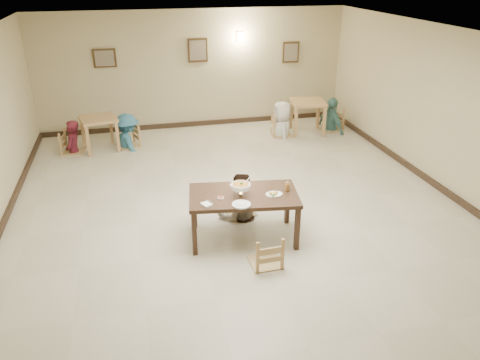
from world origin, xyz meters
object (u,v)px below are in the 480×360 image
object	(u,v)px
chair_far	(240,188)
bg_diner_d	(333,98)
bg_table_left	(99,123)
bg_chair_ll	(71,132)
bg_chair_rl	(282,116)
bg_chair_rr	(332,110)
bg_diner_c	(283,102)
bg_table_right	(308,106)
bg_diner_b	(126,114)
chair_near	(266,235)
bg_diner_a	(69,121)
curry_warmer	(241,186)
main_diner	(239,174)
bg_chair_lr	(127,127)
main_table	(244,199)
drink_glass	(287,187)

from	to	relation	value
chair_far	bg_diner_d	size ratio (longest dim) A/B	0.57
bg_table_left	bg_chair_ll	bearing A→B (deg)	-175.47
bg_chair_ll	bg_chair_rl	bearing A→B (deg)	-79.04
bg_chair_rr	bg_diner_d	xyz separation A→B (m)	(-0.00, -0.00, 0.33)
chair_far	bg_diner_c	size ratio (longest dim) A/B	0.56
bg_table_right	bg_chair_rl	distance (m)	0.72
bg_diner_b	bg_diner_c	distance (m)	3.83
bg_table_right	bg_diner_c	bearing A→B (deg)	-176.52
chair_near	bg_diner_a	bearing A→B (deg)	-61.63
curry_warmer	chair_near	bearing A→B (deg)	-75.16
bg_chair_rr	bg_diner_d	bearing A→B (deg)	-65.94
bg_diner_c	bg_diner_a	bearing A→B (deg)	-85.61
main_diner	bg_diner_d	size ratio (longest dim) A/B	0.93
bg_diner_b	chair_near	bearing A→B (deg)	173.13
bg_chair_ll	bg_chair_rr	bearing A→B (deg)	-78.24
bg_table_right	bg_table_left	bearing A→B (deg)	-179.86
curry_warmer	bg_diner_b	bearing A→B (deg)	109.18
main_diner	bg_chair_ll	distance (m)	4.90
curry_warmer	bg_diner_a	xyz separation A→B (m)	(-2.88, 4.57, -0.17)
bg_diner_d	bg_table_left	bearing A→B (deg)	75.69
bg_chair_rl	bg_diner_a	bearing A→B (deg)	98.26
bg_chair_rr	bg_diner_c	world-z (taller)	bg_diner_c
bg_chair_lr	bg_chair_rr	world-z (taller)	bg_chair_rr
bg_chair_ll	bg_chair_rr	xyz separation A→B (m)	(6.47, 0.12, 0.03)
curry_warmer	bg_chair_rr	distance (m)	5.92
bg_diner_d	bg_diner_c	bearing A→B (deg)	78.98
bg_diner_c	main_table	bearing A→B (deg)	-21.00
chair_far	bg_chair_ll	xyz separation A→B (m)	(-3.07, 3.74, 0.01)
main_diner	bg_table_left	xyz separation A→B (m)	(-2.41, 3.89, -0.15)
bg_chair_lr	bg_diner_c	xyz separation A→B (m)	(3.82, -0.09, 0.38)
chair_far	bg_table_right	distance (m)	4.67
chair_near	bg_diner_a	world-z (taller)	bg_diner_a
bg_chair_rr	bg_diner_d	distance (m)	0.33
curry_warmer	bg_table_right	distance (m)	5.47
bg_diner_b	drink_glass	bearing A→B (deg)	-178.72
curry_warmer	bg_table_left	world-z (taller)	curry_warmer
bg_chair_ll	bg_diner_d	xyz separation A→B (m)	(6.47, 0.12, 0.36)
main_diner	bg_diner_a	distance (m)	4.89
bg_chair_ll	bg_chair_rl	distance (m)	5.07
main_table	bg_chair_ll	xyz separation A→B (m)	(-2.93, 4.54, -0.20)
bg_diner_d	bg_chair_rl	bearing A→B (deg)	78.98
main_table	bg_chair_rr	size ratio (longest dim) A/B	1.68
main_diner	chair_far	bearing A→B (deg)	-113.31
main_diner	bg_chair_rr	distance (m)	5.25
bg_chair_rl	drink_glass	bearing A→B (deg)	170.50
chair_far	drink_glass	world-z (taller)	chair_far
main_table	bg_chair_rl	size ratio (longest dim) A/B	1.74
chair_near	bg_table_left	bearing A→B (deg)	-67.13
chair_near	bg_chair_rr	size ratio (longest dim) A/B	0.90
main_table	drink_glass	world-z (taller)	drink_glass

